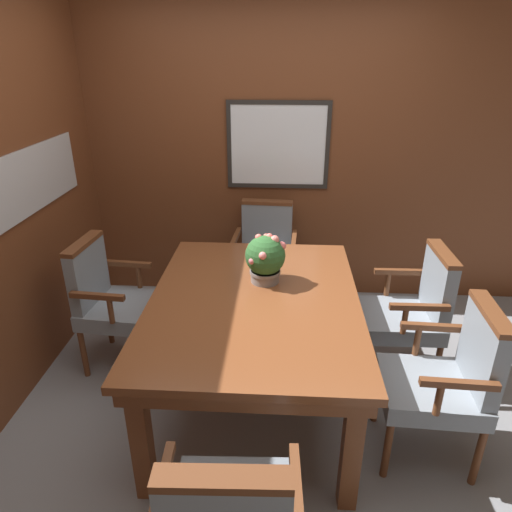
# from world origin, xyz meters

# --- Properties ---
(ground_plane) EXTENTS (14.00, 14.00, 0.00)m
(ground_plane) POSITION_xyz_m (0.00, 0.00, 0.00)
(ground_plane) COLOR gray
(wall_back) EXTENTS (7.20, 0.08, 2.45)m
(wall_back) POSITION_xyz_m (0.00, 1.64, 1.23)
(wall_back) COLOR brown
(wall_back) RESTS_ON ground_plane
(dining_table) EXTENTS (1.22, 1.64, 0.76)m
(dining_table) POSITION_xyz_m (-0.04, 0.11, 0.67)
(dining_table) COLOR brown
(dining_table) RESTS_ON ground_plane
(chair_left_far) EXTENTS (0.55, 0.54, 0.93)m
(chair_left_far) POSITION_xyz_m (-1.06, 0.47, 0.52)
(chair_left_far) COLOR brown
(chair_left_far) RESTS_ON ground_plane
(chair_right_far) EXTENTS (0.53, 0.52, 0.93)m
(chair_right_far) POSITION_xyz_m (0.98, 0.46, 0.52)
(chair_right_far) COLOR brown
(chair_right_far) RESTS_ON ground_plane
(chair_head_far) EXTENTS (0.54, 0.55, 0.93)m
(chair_head_far) POSITION_xyz_m (-0.03, 1.31, 0.52)
(chair_head_far) COLOR brown
(chair_head_far) RESTS_ON ground_plane
(chair_right_near) EXTENTS (0.54, 0.53, 0.93)m
(chair_right_near) POSITION_xyz_m (1.00, -0.24, 0.52)
(chair_right_near) COLOR brown
(chair_right_near) RESTS_ON ground_plane
(potted_plant) EXTENTS (0.25, 0.26, 0.31)m
(potted_plant) POSITION_xyz_m (0.01, 0.32, 0.92)
(potted_plant) COLOR gray
(potted_plant) RESTS_ON dining_table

